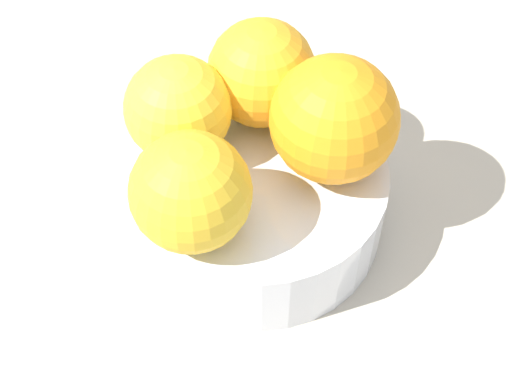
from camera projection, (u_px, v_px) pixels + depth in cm
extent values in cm
cube|color=#BCB29E|center=(256.00, 231.00, 49.73)|extent=(110.00, 110.00, 2.00)
cylinder|color=silver|center=(256.00, 218.00, 48.63)|extent=(9.57, 9.57, 0.80)
cylinder|color=silver|center=(256.00, 197.00, 46.97)|extent=(15.43, 15.43, 5.01)
sphere|color=yellow|center=(178.00, 109.00, 43.79)|extent=(6.13, 6.13, 6.13)
sphere|color=orange|center=(334.00, 119.00, 42.56)|extent=(7.19, 7.19, 7.19)
sphere|color=yellow|center=(191.00, 192.00, 39.95)|extent=(6.43, 6.43, 6.43)
sphere|color=#F9A823|center=(262.00, 73.00, 45.39)|extent=(6.41, 6.41, 6.41)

